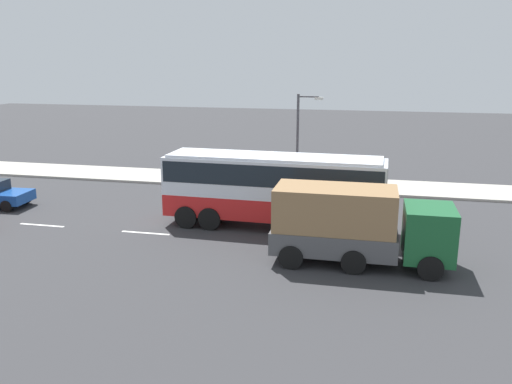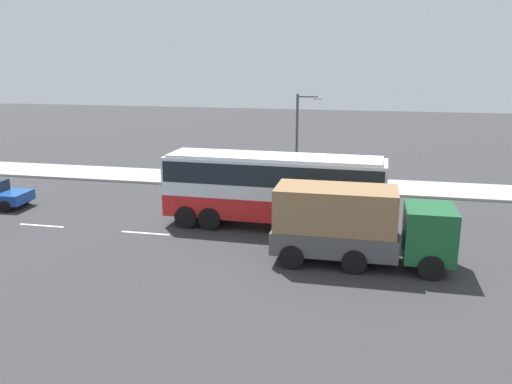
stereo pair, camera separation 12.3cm
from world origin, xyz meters
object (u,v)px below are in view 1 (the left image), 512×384
object	(u,v)px
coach_bus	(274,183)
pedestrian_near_curb	(232,164)
pedestrian_at_crossing	(220,166)
cargo_truck	(356,224)
street_lamp	(300,134)

from	to	relation	value
coach_bus	pedestrian_near_curb	distance (m)	10.74
pedestrian_at_crossing	cargo_truck	bearing A→B (deg)	-171.63
coach_bus	cargo_truck	world-z (taller)	coach_bus
street_lamp	cargo_truck	bearing A→B (deg)	-71.63
pedestrian_at_crossing	street_lamp	xyz separation A→B (m)	(5.32, -0.53, 2.36)
coach_bus	street_lamp	size ratio (longest dim) A/B	1.84
street_lamp	coach_bus	bearing A→B (deg)	-91.53
cargo_truck	street_lamp	bearing A→B (deg)	108.23
cargo_truck	pedestrian_at_crossing	size ratio (longest dim) A/B	4.07
coach_bus	pedestrian_at_crossing	world-z (taller)	coach_bus
pedestrian_near_curb	coach_bus	bearing A→B (deg)	90.57
cargo_truck	pedestrian_near_curb	world-z (taller)	cargo_truck
coach_bus	pedestrian_near_curb	world-z (taller)	coach_bus
pedestrian_near_curb	pedestrian_at_crossing	size ratio (longest dim) A/B	0.93
cargo_truck	pedestrian_near_curb	xyz separation A→B (m)	(-8.71, 13.52, -0.58)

